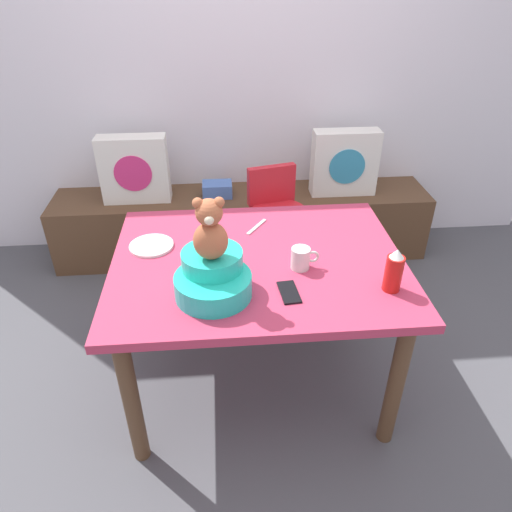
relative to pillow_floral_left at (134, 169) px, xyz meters
name	(u,v)px	position (x,y,z in m)	size (l,w,h in m)	color
ground_plane	(258,377)	(0.70, -1.23, -0.68)	(8.00, 8.00, 0.00)	#4C4C51
back_wall	(238,58)	(0.70, 0.29, 0.62)	(4.40, 0.10, 2.60)	silver
window_bench	(243,224)	(0.70, 0.02, -0.45)	(2.60, 0.44, 0.46)	brown
pillow_floral_left	(134,169)	(0.00, 0.00, 0.00)	(0.44, 0.15, 0.44)	white
pillow_floral_right	(344,163)	(1.40, 0.00, 0.00)	(0.44, 0.15, 0.44)	white
book_stack	(217,189)	(0.53, 0.02, -0.17)	(0.20, 0.14, 0.10)	#4D73C1
dining_table	(258,277)	(0.70, -1.23, -0.04)	(1.27, 0.99, 0.74)	#B73351
highchair	(278,215)	(0.90, -0.42, -0.16)	(0.40, 0.50, 0.79)	red
infant_seat_teal	(213,277)	(0.51, -1.45, 0.13)	(0.30, 0.33, 0.16)	#21C4AF
teddy_bear	(210,231)	(0.51, -1.45, 0.34)	(0.13, 0.12, 0.25)	#B25E3C
ketchup_bottle	(394,271)	(1.21, -1.49, 0.15)	(0.07, 0.07, 0.18)	red
coffee_mug	(301,258)	(0.88, -1.31, 0.11)	(0.12, 0.08, 0.09)	silver
dinner_plate_near	(151,246)	(0.23, -1.08, 0.07)	(0.20, 0.20, 0.01)	white
cell_phone	(289,292)	(0.80, -1.48, 0.06)	(0.07, 0.14, 0.01)	black
table_fork	(257,227)	(0.72, -0.94, 0.06)	(0.02, 0.17, 0.01)	silver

